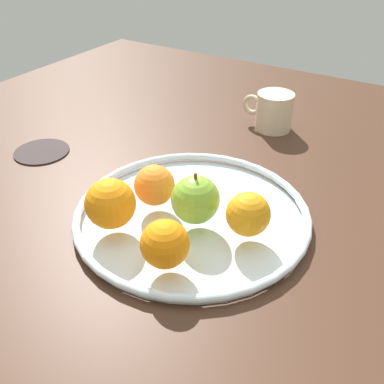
# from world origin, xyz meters

# --- Properties ---
(ground_plane) EXTENTS (1.47, 1.47, 0.04)m
(ground_plane) POSITION_xyz_m (0.00, 0.00, -0.02)
(ground_plane) COLOR #43291B
(fruit_bowl) EXTENTS (0.35, 0.35, 0.02)m
(fruit_bowl) POSITION_xyz_m (0.00, 0.00, 0.01)
(fruit_bowl) COLOR silver
(fruit_bowl) RESTS_ON ground_plane
(apple) EXTENTS (0.07, 0.07, 0.08)m
(apple) POSITION_xyz_m (-0.02, 0.02, 0.05)
(apple) COLOR #81B333
(apple) RESTS_ON fruit_bowl
(orange_back_left) EXTENTS (0.06, 0.06, 0.06)m
(orange_back_left) POSITION_xyz_m (-0.03, 0.12, 0.05)
(orange_back_left) COLOR orange
(orange_back_left) RESTS_ON fruit_bowl
(orange_center) EXTENTS (0.06, 0.06, 0.06)m
(orange_center) POSITION_xyz_m (0.06, 0.01, 0.05)
(orange_center) COLOR orange
(orange_center) RESTS_ON fruit_bowl
(orange_back_right) EXTENTS (0.06, 0.06, 0.06)m
(orange_back_right) POSITION_xyz_m (-0.09, 0.01, 0.05)
(orange_back_right) COLOR orange
(orange_back_right) RESTS_ON fruit_bowl
(orange_front_left) EXTENTS (0.07, 0.07, 0.07)m
(orange_front_left) POSITION_xyz_m (0.08, 0.09, 0.05)
(orange_front_left) COLOR orange
(orange_front_left) RESTS_ON fruit_bowl
(ambient_mug) EXTENTS (0.11, 0.07, 0.08)m
(ambient_mug) POSITION_xyz_m (0.02, -0.35, 0.04)
(ambient_mug) COLOR beige
(ambient_mug) RESTS_ON ground_plane
(ambient_coaster) EXTENTS (0.10, 0.10, 0.01)m
(ambient_coaster) POSITION_xyz_m (0.35, -0.03, 0.00)
(ambient_coaster) COLOR #2E2323
(ambient_coaster) RESTS_ON ground_plane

